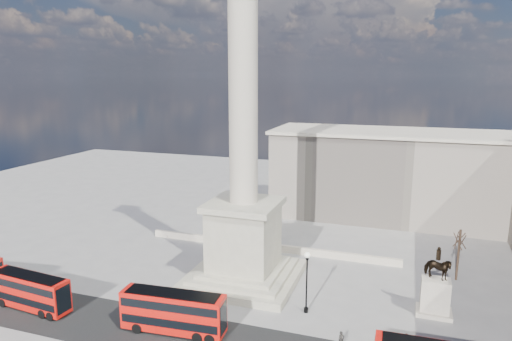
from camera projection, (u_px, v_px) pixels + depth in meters
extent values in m
plane|color=gray|center=(230.00, 296.00, 56.28)|extent=(180.00, 180.00, 0.00)
cube|color=#B3AD95|center=(244.00, 276.00, 60.81)|extent=(14.00, 14.00, 1.00)
cube|color=#B3AD95|center=(244.00, 271.00, 60.66)|extent=(12.00, 12.00, 0.50)
cube|color=#B3AD95|center=(244.00, 267.00, 60.55)|extent=(10.00, 10.00, 0.50)
cube|color=#B3AD95|center=(244.00, 237.00, 59.68)|extent=(8.00, 8.00, 8.00)
cube|color=#B3AD95|center=(244.00, 205.00, 58.78)|extent=(9.00, 9.00, 0.80)
cylinder|color=#BCB09C|center=(243.00, 66.00, 55.21)|extent=(3.60, 3.60, 34.00)
cube|color=beige|center=(269.00, 247.00, 71.00)|extent=(40.00, 0.60, 1.10)
cube|color=#B6A895|center=(408.00, 177.00, 85.41)|extent=(50.00, 16.00, 16.00)
cube|color=beige|center=(412.00, 133.00, 83.71)|extent=(51.00, 17.00, 0.60)
cube|color=red|center=(30.00, 291.00, 52.83)|extent=(10.58, 3.29, 3.83)
cube|color=black|center=(31.00, 296.00, 52.97)|extent=(10.17, 3.31, 0.85)
cube|color=black|center=(29.00, 283.00, 52.62)|extent=(10.17, 3.31, 0.85)
cube|color=black|center=(28.00, 275.00, 52.43)|extent=(9.52, 2.96, 0.06)
cylinder|color=black|center=(11.00, 299.00, 54.54)|extent=(1.26, 2.57, 1.04)
cylinder|color=black|center=(50.00, 310.00, 52.03)|extent=(1.26, 2.57, 1.04)
cylinder|color=black|center=(58.00, 312.00, 51.53)|extent=(1.26, 2.57, 1.04)
cube|color=red|center=(173.00, 311.00, 47.94)|extent=(11.29, 3.36, 4.10)
cube|color=black|center=(174.00, 318.00, 48.09)|extent=(10.85, 3.39, 0.91)
cube|color=black|center=(173.00, 302.00, 47.72)|extent=(10.85, 3.39, 0.91)
cube|color=black|center=(173.00, 293.00, 47.51)|extent=(10.16, 3.03, 0.06)
cylinder|color=black|center=(143.00, 323.00, 49.21)|extent=(1.31, 2.73, 1.11)
cylinder|color=black|center=(201.00, 331.00, 47.56)|extent=(1.31, 2.73, 1.11)
cylinder|color=black|center=(214.00, 333.00, 47.23)|extent=(1.31, 2.73, 1.11)
cylinder|color=black|center=(306.00, 310.00, 52.42)|extent=(0.49, 0.49, 0.56)
cylinder|color=black|center=(307.00, 285.00, 51.79)|extent=(0.18, 0.18, 6.72)
cylinder|color=black|center=(307.00, 258.00, 51.13)|extent=(0.34, 0.34, 0.34)
sphere|color=silver|center=(307.00, 255.00, 51.05)|extent=(0.63, 0.63, 0.63)
cube|color=beige|center=(434.00, 312.00, 52.03)|extent=(3.89, 2.92, 0.49)
cube|color=beige|center=(435.00, 297.00, 51.64)|extent=(3.11, 2.14, 4.28)
imported|color=black|center=(437.00, 268.00, 50.94)|extent=(3.40, 2.35, 2.63)
cylinder|color=black|center=(439.00, 255.00, 50.61)|extent=(0.49, 0.49, 1.17)
sphere|color=black|center=(439.00, 248.00, 50.45)|extent=(0.35, 0.35, 0.35)
cylinder|color=#332319|center=(458.00, 255.00, 60.07)|extent=(0.30, 0.30, 7.04)
imported|color=black|center=(341.00, 340.00, 45.49)|extent=(0.76, 0.70, 1.75)
imported|color=black|center=(406.00, 341.00, 45.25)|extent=(0.69, 1.08, 1.71)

